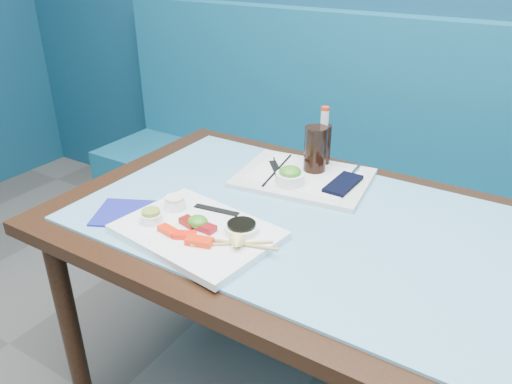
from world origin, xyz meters
The scene contains 34 objects.
booth_bench centered at (0.00, 2.29, 0.37)m, with size 3.00×0.56×1.17m.
dining_table centered at (0.00, 1.45, 0.67)m, with size 1.40×0.90×0.75m.
glass_top centered at (0.00, 1.45, 0.75)m, with size 1.22×0.76×0.01m, color #63A7C6.
sashimi_plate centered at (-0.19, 1.22, 0.77)m, with size 0.40×0.28×0.02m, color white.
salmon_left centered at (-0.24, 1.17, 0.79)m, with size 0.06×0.03×0.01m, color #FF270A.
salmon_mid centered at (-0.19, 1.17, 0.79)m, with size 0.06×0.03×0.01m, color #FF1E0A.
salmon_right centered at (-0.14, 1.17, 0.79)m, with size 0.07×0.03×0.02m, color #FF2B0A.
tuna_left centered at (-0.22, 1.23, 0.79)m, with size 0.05×0.03×0.02m, color maroon.
tuna_right centered at (-0.17, 1.23, 0.79)m, with size 0.05×0.03×0.02m, color maroon.
seaweed_garnish centered at (-0.20, 1.23, 0.79)m, with size 0.06×0.05×0.03m, color #397E1D.
ramekin_wasabi centered at (-0.32, 1.19, 0.79)m, with size 0.06×0.06×0.02m, color white.
wasabi_fill centered at (-0.32, 1.19, 0.81)m, with size 0.05×0.05×0.01m, color olive.
ramekin_ginger centered at (-0.31, 1.28, 0.79)m, with size 0.06×0.06×0.02m, color white.
ginger_fill centered at (-0.31, 1.28, 0.81)m, with size 0.05×0.05×0.01m, color #F9E7CC.
soy_dish centered at (-0.09, 1.27, 0.79)m, with size 0.09×0.09×0.02m, color white.
soy_fill centered at (-0.09, 1.27, 0.80)m, with size 0.07×0.07×0.01m, color black.
lemon_wedge centered at (-0.05, 1.19, 0.80)m, with size 0.04×0.04×0.03m, color #FFE178.
chopstick_sleeve centered at (-0.21, 1.33, 0.78)m, with size 0.13×0.02×0.00m, color black.
wooden_chopstick_a centered at (-0.08, 1.21, 0.78)m, with size 0.01×0.01×0.25m, color tan.
wooden_chopstick_b centered at (-0.07, 1.21, 0.78)m, with size 0.01×0.01×0.20m, color tan.
serving_tray centered at (-0.11, 1.67, 0.77)m, with size 0.41×0.30×0.02m, color silver.
paper_placemat centered at (-0.11, 1.67, 0.77)m, with size 0.32×0.23×0.00m, color silver.
seaweed_bowl centered at (-0.12, 1.59, 0.79)m, with size 0.09×0.09×0.04m, color white.
seaweed_salad centered at (-0.12, 1.59, 0.81)m, with size 0.07×0.07×0.03m, color #3A8B20.
cola_glass centered at (-0.10, 1.72, 0.85)m, with size 0.07×0.07×0.15m, color black.
navy_pouch centered at (0.03, 1.67, 0.78)m, with size 0.07×0.16×0.01m, color black.
fork centered at (0.02, 1.77, 0.78)m, with size 0.01×0.01×0.09m, color silver.
black_chopstick_a centered at (-0.21, 1.66, 0.78)m, with size 0.01×0.01×0.20m, color black.
black_chopstick_b centered at (-0.20, 1.66, 0.78)m, with size 0.01×0.01×0.26m, color black.
tray_sleeve centered at (-0.20, 1.66, 0.78)m, with size 0.02×0.15×0.00m, color black.
cola_bottle_body centered at (-0.11, 1.79, 0.83)m, with size 0.05×0.05×0.15m, color black.
cola_bottle_neck centered at (-0.11, 1.79, 0.93)m, with size 0.03×0.03×0.05m, color silver.
cola_bottle_cap centered at (-0.11, 1.79, 0.96)m, with size 0.03×0.03×0.01m, color red.
blue_napkin centered at (-0.44, 1.20, 0.76)m, with size 0.15×0.15×0.01m, color navy.
Camera 1 is at (0.53, 0.36, 1.45)m, focal length 35.00 mm.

